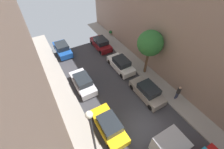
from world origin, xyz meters
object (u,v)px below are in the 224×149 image
parked_car_right_3 (121,64)px  parked_car_right_4 (101,44)px  parked_car_left_3 (62,49)px  pedestrian (178,92)px  lamp_post (92,131)px  street_tree_1 (150,43)px  parked_car_right_2 (147,92)px  parked_car_left_2 (83,82)px  potted_plant_0 (110,33)px  parked_car_left_1 (109,126)px

parked_car_right_3 → parked_car_right_4: same height
parked_car_left_3 → pedestrian: (7.82, -14.23, 0.35)m
lamp_post → street_tree_1: bearing=31.3°
parked_car_right_2 → parked_car_right_3: same height
parked_car_right_2 → parked_car_right_4: (0.00, 10.81, 0.00)m
parked_car_left_3 → parked_car_right_3: (5.40, -7.17, 0.00)m
parked_car_left_2 → pedestrian: (7.82, -6.52, 0.35)m
parked_car_right_4 → parked_car_left_3: bearing=163.9°
parked_car_left_2 → parked_car_right_2: 7.13m
potted_plant_0 → street_tree_1: bearing=-94.7°
parked_car_left_2 → parked_car_right_3: 5.43m
parked_car_left_1 → pedestrian: 7.85m
pedestrian → potted_plant_0: bearing=87.6°
parked_car_left_2 → potted_plant_0: 12.07m
parked_car_right_3 → lamp_post: (-7.30, -7.90, 3.35)m
parked_car_left_2 → parked_car_right_2: (5.40, -4.66, 0.00)m
parked_car_left_3 → parked_car_right_4: 5.62m
parked_car_right_2 → pedestrian: (2.42, -1.86, 0.35)m
street_tree_1 → parked_car_left_1: bearing=-149.8°
parked_car_right_3 → parked_car_right_2: bearing=-90.0°
parked_car_left_2 → parked_car_right_4: size_ratio=1.00×
parked_car_left_1 → parked_car_left_2: size_ratio=1.00×
parked_car_right_4 → potted_plant_0: (3.06, 2.45, -0.15)m
pedestrian → lamp_post: bearing=-175.1°
parked_car_left_1 → pedestrian: bearing=-3.7°
parked_car_right_2 → pedestrian: 3.08m
parked_car_left_1 → parked_car_right_3: (5.40, 6.55, 0.00)m
parked_car_left_3 → lamp_post: (-1.90, -15.07, 3.35)m
potted_plant_0 → lamp_post: (-10.36, -15.96, 3.49)m
parked_car_right_3 → potted_plant_0: (3.06, 8.05, -0.15)m
parked_car_right_3 → parked_car_left_2: bearing=-174.2°
parked_car_left_1 → parked_car_left_2: bearing=90.0°
parked_car_left_1 → parked_car_right_2: 5.57m
potted_plant_0 → parked_car_left_2: bearing=-134.5°
parked_car_right_4 → street_tree_1: (2.22, -7.72, 3.50)m
parked_car_right_3 → street_tree_1: (2.22, -2.11, 3.50)m
parked_car_left_3 → potted_plant_0: (8.46, 0.89, -0.15)m
parked_car_left_2 → pedestrian: 10.19m
parked_car_right_3 → street_tree_1: street_tree_1 is taller
parked_car_left_3 → parked_car_right_4: size_ratio=1.00×
parked_car_right_4 → lamp_post: 15.72m
parked_car_right_2 → potted_plant_0: parked_car_right_2 is taller
parked_car_left_3 → lamp_post: size_ratio=0.70×
parked_car_right_4 → lamp_post: size_ratio=0.70×
street_tree_1 → parked_car_left_3: bearing=129.4°
parked_car_right_2 → potted_plant_0: (3.06, 13.26, -0.15)m
parked_car_right_4 → pedestrian: bearing=-79.2°
parked_car_right_2 → potted_plant_0: size_ratio=5.43×
parked_car_right_2 → parked_car_left_1: bearing=-166.0°
lamp_post → pedestrian: bearing=4.9°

